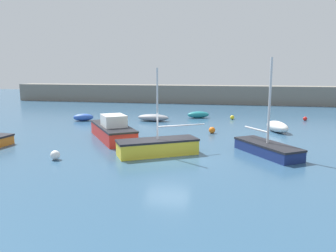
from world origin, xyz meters
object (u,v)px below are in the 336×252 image
(sailboat_short_mast, at_px, (158,147))
(mooring_buoy_white, at_px, (55,155))
(fishing_dinghy_green, at_px, (83,117))
(mooring_buoy_yellow, at_px, (232,117))
(sailboat_tall_mast, at_px, (267,148))
(mooring_buoy_red, at_px, (305,119))
(motorboat_grey_hull, at_px, (113,130))
(mooring_buoy_orange, at_px, (212,130))
(open_tender_yellow, at_px, (277,127))
(rowboat_blue_near, at_px, (153,118))
(dinghy_near_pier, at_px, (198,115))

(sailboat_short_mast, relative_size, mooring_buoy_white, 9.55)
(fishing_dinghy_green, bearing_deg, mooring_buoy_yellow, -6.38)
(sailboat_tall_mast, distance_m, mooring_buoy_yellow, 14.20)
(sailboat_tall_mast, distance_m, mooring_buoy_red, 15.38)
(sailboat_short_mast, relative_size, motorboat_grey_hull, 0.80)
(fishing_dinghy_green, xyz_separation_m, motorboat_grey_hull, (6.10, -7.73, 0.31))
(mooring_buoy_red, relative_size, mooring_buoy_orange, 0.79)
(open_tender_yellow, relative_size, mooring_buoy_yellow, 7.28)
(fishing_dinghy_green, distance_m, motorboat_grey_hull, 9.85)
(fishing_dinghy_green, relative_size, mooring_buoy_yellow, 5.11)
(mooring_buoy_orange, bearing_deg, mooring_buoy_white, -129.60)
(open_tender_yellow, distance_m, mooring_buoy_red, 7.67)
(sailboat_short_mast, distance_m, open_tender_yellow, 11.95)
(mooring_buoy_white, xyz_separation_m, mooring_buoy_orange, (7.97, 9.64, -0.01))
(sailboat_tall_mast, height_order, rowboat_blue_near, sailboat_tall_mast)
(open_tender_yellow, bearing_deg, mooring_buoy_orange, -92.87)
(mooring_buoy_orange, bearing_deg, rowboat_blue_near, 139.55)
(sailboat_short_mast, distance_m, mooring_buoy_yellow, 15.90)
(mooring_buoy_white, bearing_deg, sailboat_short_mast, 22.90)
(fishing_dinghy_green, distance_m, mooring_buoy_white, 14.56)
(fishing_dinghy_green, height_order, mooring_buoy_orange, fishing_dinghy_green)
(rowboat_blue_near, relative_size, mooring_buoy_orange, 6.15)
(fishing_dinghy_green, relative_size, motorboat_grey_hull, 0.34)
(sailboat_tall_mast, xyz_separation_m, mooring_buoy_orange, (-3.68, 6.04, -0.16))
(sailboat_tall_mast, xyz_separation_m, open_tender_yellow, (1.44, 7.74, 0.02))
(open_tender_yellow, xyz_separation_m, rowboat_blue_near, (-11.28, 3.55, -0.09))
(open_tender_yellow, relative_size, mooring_buoy_orange, 6.04)
(fishing_dinghy_green, bearing_deg, mooring_buoy_orange, -38.93)
(mooring_buoy_red, xyz_separation_m, mooring_buoy_orange, (-8.55, -8.55, 0.05))
(motorboat_grey_hull, relative_size, open_tender_yellow, 2.05)
(mooring_buoy_orange, bearing_deg, mooring_buoy_red, 44.98)
(rowboat_blue_near, height_order, mooring_buoy_red, rowboat_blue_near)
(mooring_buoy_orange, bearing_deg, sailboat_short_mast, -109.70)
(rowboat_blue_near, bearing_deg, motorboat_grey_hull, 86.50)
(sailboat_tall_mast, height_order, open_tender_yellow, sailboat_tall_mast)
(dinghy_near_pier, relative_size, mooring_buoy_white, 4.63)
(mooring_buoy_white, relative_size, mooring_buoy_yellow, 1.25)
(fishing_dinghy_green, height_order, sailboat_short_mast, sailboat_short_mast)
(sailboat_short_mast, bearing_deg, motorboat_grey_hull, -71.98)
(rowboat_blue_near, xyz_separation_m, mooring_buoy_orange, (6.15, -5.24, -0.09))
(mooring_buoy_white, bearing_deg, dinghy_near_pier, 71.77)
(mooring_buoy_yellow, xyz_separation_m, mooring_buoy_orange, (-1.45, -7.98, 0.04))
(motorboat_grey_hull, relative_size, mooring_buoy_yellow, 14.91)
(mooring_buoy_yellow, bearing_deg, mooring_buoy_orange, -100.32)
(sailboat_tall_mast, xyz_separation_m, mooring_buoy_white, (-11.65, -3.59, -0.15))
(dinghy_near_pier, height_order, rowboat_blue_near, same)
(fishing_dinghy_green, distance_m, dinghy_near_pier, 11.74)
(rowboat_blue_near, bearing_deg, sailboat_tall_mast, 132.23)
(open_tender_yellow, xyz_separation_m, mooring_buoy_red, (3.43, 6.85, -0.23))
(mooring_buoy_white, relative_size, mooring_buoy_orange, 1.04)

